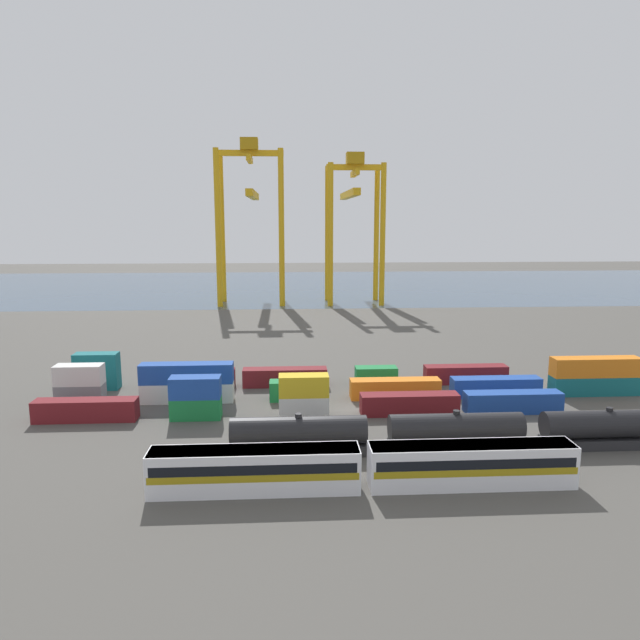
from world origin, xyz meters
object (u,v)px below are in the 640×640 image
freight_tank_row (456,432)px  shipping_container_5 (409,404)px  shipping_container_9 (188,392)px  shipping_container_0 (86,410)px  gantry_crane_west (251,206)px  passenger_train (364,465)px  shipping_container_3 (304,406)px  shipping_container_1 (196,408)px  gantry_crane_central (353,211)px

freight_tank_row → shipping_container_5: (-2.39, 11.54, -0.75)m
shipping_container_9 → shipping_container_0: bearing=-148.8°
shipping_container_5 → gantry_crane_west: gantry_crane_west is taller
freight_tank_row → passenger_train: bearing=-143.2°
shipping_container_9 → shipping_container_3: bearing=-23.6°
passenger_train → shipping_container_5: size_ratio=3.14×
shipping_container_1 → shipping_container_5: same height
shipping_container_3 → freight_tank_row: bearing=-36.8°
shipping_container_3 → shipping_container_9: bearing=156.4°
shipping_container_0 → gantry_crane_central: (43.43, 100.12, 24.73)m
passenger_train → shipping_container_0: 36.52m
passenger_train → shipping_container_3: passenger_train is taller
shipping_container_3 → shipping_container_5: same height
shipping_container_5 → passenger_train: bearing=-112.9°
freight_tank_row → shipping_container_5: size_ratio=3.85×
passenger_train → shipping_container_9: passenger_train is taller
shipping_container_5 → shipping_container_1: bearing=180.0°
gantry_crane_central → freight_tank_row: bearing=-91.0°
shipping_container_3 → shipping_container_9: same height
passenger_train → shipping_container_1: passenger_train is taller
shipping_container_5 → gantry_crane_central: gantry_crane_central is taller
gantry_crane_west → gantry_crane_central: bearing=1.2°
shipping_container_3 → gantry_crane_west: bearing=96.7°
passenger_train → gantry_crane_central: (12.55, 119.60, 23.88)m
shipping_container_9 → gantry_crane_central: size_ratio=0.29×
shipping_container_0 → freight_tank_row: bearing=-15.5°
shipping_container_1 → gantry_crane_west: bearing=89.3°
freight_tank_row → shipping_container_1: freight_tank_row is taller
gantry_crane_west → passenger_train: bearing=-82.1°
shipping_container_0 → shipping_container_3: (26.08, 0.00, 0.00)m
shipping_container_5 → freight_tank_row: bearing=-78.3°
shipping_container_0 → gantry_crane_west: 103.84m
freight_tank_row → shipping_container_1: (-28.47, 11.54, -0.75)m
freight_tank_row → shipping_container_0: freight_tank_row is taller
shipping_container_0 → shipping_container_1: (13.04, 0.00, 0.00)m
shipping_container_9 → gantry_crane_west: (3.41, 92.86, 26.06)m
shipping_container_5 → shipping_container_0: bearing=180.0°
freight_tank_row → shipping_container_9: 35.58m
freight_tank_row → shipping_container_9: (-30.58, 18.16, -0.75)m
shipping_container_3 → shipping_container_5: (13.04, 0.00, 0.00)m
gantry_crane_west → shipping_container_3: bearing=-83.3°
shipping_container_1 → shipping_container_5: size_ratio=0.50×
shipping_container_0 → shipping_container_9: 12.78m
shipping_container_1 → gantry_crane_west: size_ratio=0.13×
shipping_container_3 → shipping_container_9: size_ratio=0.50×
freight_tank_row → shipping_container_9: freight_tank_row is taller
shipping_container_1 → freight_tank_row: bearing=-22.1°
shipping_container_0 → gantry_crane_west: bearing=81.8°
freight_tank_row → shipping_container_1: 30.72m
freight_tank_row → shipping_container_0: (-41.51, 11.54, -0.75)m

